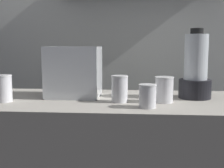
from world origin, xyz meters
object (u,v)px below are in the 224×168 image
object	(u,v)px
blender_pitcher	(195,71)
juice_cup_orange_far_left	(4,90)
juice_cup_pomegranate_right	(164,91)
juice_cup_mango_middle	(148,97)
juice_cup_carrot_left	(120,90)
carrot_display_bin	(75,81)

from	to	relation	value
blender_pitcher	juice_cup_orange_far_left	distance (m)	0.99
juice_cup_pomegranate_right	juice_cup_orange_far_left	bearing A→B (deg)	-176.28
juice_cup_orange_far_left	juice_cup_mango_middle	distance (m)	0.71
juice_cup_orange_far_left	juice_cup_carrot_left	xyz separation A→B (m)	(0.57, 0.04, -0.00)
blender_pitcher	juice_cup_mango_middle	distance (m)	0.38
juice_cup_orange_far_left	juice_cup_mango_middle	size ratio (longest dim) A/B	1.26
blender_pitcher	juice_cup_pomegranate_right	world-z (taller)	blender_pitcher
juice_cup_orange_far_left	juice_cup_pomegranate_right	world-z (taller)	juice_cup_orange_far_left
carrot_display_bin	juice_cup_carrot_left	size ratio (longest dim) A/B	2.12
blender_pitcher	juice_cup_mango_middle	bearing A→B (deg)	-134.71
carrot_display_bin	juice_cup_mango_middle	bearing A→B (deg)	-34.20
juice_cup_mango_middle	blender_pitcher	bearing A→B (deg)	45.29
blender_pitcher	juice_cup_orange_far_left	xyz separation A→B (m)	(-0.97, -0.18, -0.09)
juice_cup_orange_far_left	juice_cup_mango_middle	xyz separation A→B (m)	(0.71, -0.08, -0.01)
blender_pitcher	juice_cup_carrot_left	size ratio (longest dim) A/B	2.78
juice_cup_orange_far_left	carrot_display_bin	bearing A→B (deg)	29.05
juice_cup_orange_far_left	juice_cup_pomegranate_right	distance (m)	0.80
blender_pitcher	juice_cup_carrot_left	xyz separation A→B (m)	(-0.39, -0.14, -0.09)
carrot_display_bin	blender_pitcher	world-z (taller)	blender_pitcher
carrot_display_bin	juice_cup_pomegranate_right	size ratio (longest dim) A/B	2.21
blender_pitcher	juice_cup_orange_far_left	bearing A→B (deg)	-169.34
juice_cup_orange_far_left	juice_cup_carrot_left	distance (m)	0.58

